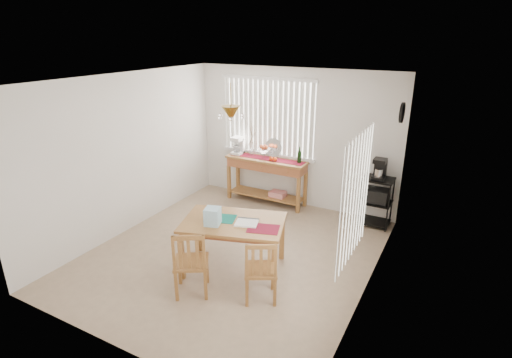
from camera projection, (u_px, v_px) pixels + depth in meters
The scene contains 10 objects.
ground at pixel (233, 253), 6.11m from camera, with size 4.00×4.50×0.01m, color tan.
room_shell at pixel (232, 146), 5.53m from camera, with size 4.20×4.70×2.70m.
sideboard at pixel (267, 170), 7.72m from camera, with size 1.60×0.45×0.90m.
sideboard_items at pixel (255, 149), 7.74m from camera, with size 1.52×0.38×0.69m.
wire_cart at pixel (377, 197), 6.84m from camera, with size 0.51×0.41×0.87m.
cart_items at pixel (380, 169), 6.67m from camera, with size 0.20×0.24×0.36m.
dining_table at pixel (233, 227), 5.50m from camera, with size 1.58×1.26×0.74m.
table_items at pixel (221, 218), 5.36m from camera, with size 1.16×0.53×0.24m.
chair_left at pixel (191, 263), 5.02m from camera, with size 0.58×0.58×0.92m.
chair_right at pixel (261, 270), 4.90m from camera, with size 0.54×0.54×0.86m.
Camera 1 is at (2.83, -4.54, 3.17)m, focal length 28.00 mm.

